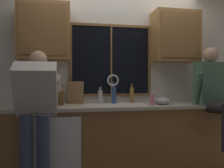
# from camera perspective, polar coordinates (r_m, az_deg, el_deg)

# --- Properties ---
(back_wall) EXTENTS (5.50, 0.12, 2.55)m
(back_wall) POSITION_cam_1_polar(r_m,az_deg,el_deg) (3.38, 0.50, 1.51)
(back_wall) COLOR silver
(back_wall) RESTS_ON floor
(window_glass) EXTENTS (1.10, 0.02, 0.95)m
(window_glass) POSITION_cam_1_polar(r_m,az_deg,el_deg) (3.31, -0.21, 5.86)
(window_glass) COLOR black
(window_frame_top) EXTENTS (1.17, 0.02, 0.04)m
(window_frame_top) POSITION_cam_1_polar(r_m,az_deg,el_deg) (3.38, -0.18, 14.22)
(window_frame_top) COLOR brown
(window_frame_bottom) EXTENTS (1.17, 0.02, 0.04)m
(window_frame_bottom) POSITION_cam_1_polar(r_m,az_deg,el_deg) (3.30, -0.18, -2.69)
(window_frame_bottom) COLOR brown
(window_frame_left) EXTENTS (0.03, 0.02, 0.95)m
(window_frame_left) POSITION_cam_1_polar(r_m,az_deg,el_deg) (3.24, -10.13, 5.95)
(window_frame_left) COLOR brown
(window_frame_right) EXTENTS (0.03, 0.02, 0.95)m
(window_frame_right) POSITION_cam_1_polar(r_m,az_deg,el_deg) (3.46, 9.14, 5.64)
(window_frame_right) COLOR brown
(window_mullion_center) EXTENTS (0.02, 0.02, 0.95)m
(window_mullion_center) POSITION_cam_1_polar(r_m,az_deg,el_deg) (3.30, -0.17, 5.88)
(window_mullion_center) COLOR brown
(lower_cabinet_run) EXTENTS (3.10, 0.58, 0.88)m
(lower_cabinet_run) POSITION_cam_1_polar(r_m,az_deg,el_deg) (3.14, 1.84, -13.85)
(lower_cabinet_run) COLOR olive
(lower_cabinet_run) RESTS_ON floor
(countertop) EXTENTS (3.16, 0.62, 0.04)m
(countertop) POSITION_cam_1_polar(r_m,az_deg,el_deg) (3.03, 1.93, -5.51)
(countertop) COLOR beige
(countertop) RESTS_ON lower_cabinet_run
(dishwasher_front) EXTENTS (0.60, 0.02, 0.74)m
(dishwasher_front) POSITION_cam_1_polar(r_m,az_deg,el_deg) (2.75, -14.10, -15.60)
(dishwasher_front) COLOR white
(upper_cabinet_left) EXTENTS (0.65, 0.36, 0.72)m
(upper_cabinet_left) POSITION_cam_1_polar(r_m,az_deg,el_deg) (3.15, -16.35, 12.24)
(upper_cabinet_left) COLOR #9E703D
(upper_cabinet_right) EXTENTS (0.65, 0.36, 0.72)m
(upper_cabinet_right) POSITION_cam_1_polar(r_m,az_deg,el_deg) (3.49, 15.31, 11.11)
(upper_cabinet_right) COLOR #9E703D
(sink) EXTENTS (0.80, 0.46, 0.21)m
(sink) POSITION_cam_1_polar(r_m,az_deg,el_deg) (3.04, 0.85, -6.97)
(sink) COLOR white
(sink) RESTS_ON lower_cabinet_run
(faucet) EXTENTS (0.18, 0.09, 0.40)m
(faucet) POSITION_cam_1_polar(r_m,az_deg,el_deg) (3.19, 0.31, -0.28)
(faucet) COLOR silver
(faucet) RESTS_ON countertop
(person_standing) EXTENTS (0.53, 0.68, 1.58)m
(person_standing) POSITION_cam_1_polar(r_m,az_deg,el_deg) (2.65, -18.16, -4.97)
(person_standing) COLOR #384260
(person_standing) RESTS_ON floor
(person_sitting_on_counter) EXTENTS (0.54, 0.61, 1.26)m
(person_sitting_on_counter) POSITION_cam_1_polar(r_m,az_deg,el_deg) (3.28, 24.08, -1.54)
(person_sitting_on_counter) COLOR #262628
(person_sitting_on_counter) RESTS_ON countertop
(knife_block) EXTENTS (0.12, 0.18, 0.32)m
(knife_block) POSITION_cam_1_polar(r_m,az_deg,el_deg) (3.03, -12.91, -3.10)
(knife_block) COLOR brown
(knife_block) RESTS_ON countertop
(cutting_board) EXTENTS (0.23, 0.08, 0.31)m
(cutting_board) POSITION_cam_1_polar(r_m,az_deg,el_deg) (3.17, -9.07, -2.15)
(cutting_board) COLOR #997047
(cutting_board) RESTS_ON countertop
(mixing_bowl) EXTENTS (0.21, 0.21, 0.10)m
(mixing_bowl) POSITION_cam_1_polar(r_m,az_deg,el_deg) (3.14, 12.24, -4.09)
(mixing_bowl) COLOR #B7B7BC
(mixing_bowl) RESTS_ON countertop
(soap_dispenser) EXTENTS (0.06, 0.07, 0.20)m
(soap_dispenser) POSITION_cam_1_polar(r_m,az_deg,el_deg) (3.02, 9.80, -3.73)
(soap_dispenser) COLOR pink
(soap_dispenser) RESTS_ON countertop
(bottle_green_glass) EXTENTS (0.06, 0.06, 0.29)m
(bottle_green_glass) POSITION_cam_1_polar(r_m,az_deg,el_deg) (3.19, 0.44, -2.66)
(bottle_green_glass) COLOR #334C8C
(bottle_green_glass) RESTS_ON countertop
(bottle_tall_clear) EXTENTS (0.07, 0.07, 0.24)m
(bottle_tall_clear) POSITION_cam_1_polar(r_m,az_deg,el_deg) (3.17, -2.92, -3.10)
(bottle_tall_clear) COLOR #B7B7BC
(bottle_tall_clear) RESTS_ON countertop
(bottle_amber_small) EXTENTS (0.06, 0.06, 0.28)m
(bottle_amber_small) POSITION_cam_1_polar(r_m,az_deg,el_deg) (3.29, 4.88, -2.62)
(bottle_amber_small) COLOR olive
(bottle_amber_small) RESTS_ON countertop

